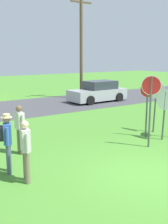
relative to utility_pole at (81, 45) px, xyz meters
The scene contains 11 objects.
ground_plane 14.95m from the utility_pole, 115.97° to the right, with size 80.00×80.00×0.00m, color #47842D.
street_asphalt 7.59m from the utility_pole, 170.00° to the right, with size 60.00×6.40×0.01m, color #424247.
utility_pole is the anchor object (origin of this frame).
parked_car_on_street 3.91m from the utility_pole, 83.99° to the right, with size 4.35×2.11×1.51m.
stop_sign_center_cluster 11.73m from the utility_pole, 106.66° to the right, with size 0.15×0.81×2.02m.
stop_sign_leaning_right 10.60m from the utility_pole, 105.17° to the right, with size 0.19×0.82×2.32m.
stop_sign_nearest 11.15m from the utility_pole, 109.09° to the right, with size 0.34×0.53×2.27m.
stop_sign_low_front 12.32m from the utility_pole, 111.56° to the right, with size 0.49×0.52×2.63m.
person_near_signs 15.08m from the utility_pole, 129.12° to the right, with size 0.28×0.56×1.69m.
person_in_blue 13.06m from the utility_pole, 132.94° to the right, with size 0.25×0.57×1.69m.
person_in_teal 14.57m from the utility_pole, 131.94° to the right, with size 0.43×0.54×1.74m.
Camera 1 is at (-5.57, -5.05, 3.33)m, focal length 44.08 mm.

